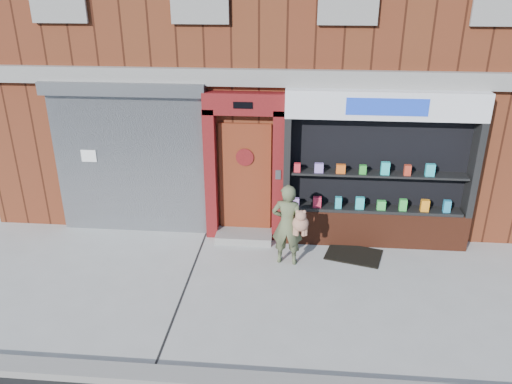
# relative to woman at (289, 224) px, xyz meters

# --- Properties ---
(ground) EXTENTS (80.00, 80.00, 0.00)m
(ground) POSITION_rel_woman_xyz_m (-0.13, -0.91, -0.77)
(ground) COLOR #9E9E99
(ground) RESTS_ON ground
(curb) EXTENTS (60.00, 0.30, 0.12)m
(curb) POSITION_rel_woman_xyz_m (-0.13, -3.06, -0.71)
(curb) COLOR gray
(curb) RESTS_ON ground
(building) EXTENTS (12.00, 8.16, 8.00)m
(building) POSITION_rel_woman_xyz_m (-0.13, 5.08, 3.23)
(building) COLOR #5C2615
(building) RESTS_ON ground
(shutter_bay) EXTENTS (3.10, 0.30, 3.04)m
(shutter_bay) POSITION_rel_woman_xyz_m (-3.13, 1.01, 0.95)
(shutter_bay) COLOR gray
(shutter_bay) RESTS_ON ground
(red_door_bay) EXTENTS (1.52, 0.58, 2.90)m
(red_door_bay) POSITION_rel_woman_xyz_m (-0.88, 0.95, 0.68)
(red_door_bay) COLOR #560E10
(red_door_bay) RESTS_ON ground
(pharmacy_bay) EXTENTS (3.50, 0.41, 3.00)m
(pharmacy_bay) POSITION_rel_woman_xyz_m (1.61, 0.90, 0.60)
(pharmacy_bay) COLOR #5A2515
(pharmacy_bay) RESTS_ON ground
(woman) EXTENTS (0.67, 0.46, 1.52)m
(woman) POSITION_rel_woman_xyz_m (0.00, 0.00, 0.00)
(woman) COLOR #525B3B
(woman) RESTS_ON ground
(doormat) EXTENTS (1.14, 0.93, 0.02)m
(doormat) POSITION_rel_woman_xyz_m (1.23, 0.36, -0.76)
(doormat) COLOR black
(doormat) RESTS_ON ground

